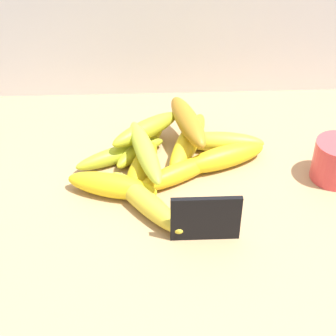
% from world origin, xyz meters
% --- Properties ---
extents(counter_top, '(1.10, 0.76, 0.03)m').
position_xyz_m(counter_top, '(0.00, 0.00, 0.01)').
color(counter_top, tan).
rests_on(counter_top, ground).
extents(chalkboard_sign, '(0.11, 0.02, 0.08)m').
position_xyz_m(chalkboard_sign, '(-0.01, -0.09, 0.07)').
color(chalkboard_sign, black).
rests_on(chalkboard_sign, counter_top).
extents(banana_0, '(0.17, 0.10, 0.04)m').
position_xyz_m(banana_0, '(0.04, 0.10, 0.05)').
color(banana_0, yellow).
rests_on(banana_0, counter_top).
extents(banana_1, '(0.17, 0.12, 0.04)m').
position_xyz_m(banana_1, '(-0.05, 0.06, 0.05)').
color(banana_1, yellow).
rests_on(banana_1, counter_top).
extents(banana_2, '(0.08, 0.16, 0.04)m').
position_xyz_m(banana_2, '(-0.11, 0.07, 0.05)').
color(banana_2, gold).
rests_on(banana_2, counter_top).
extents(banana_3, '(0.11, 0.21, 0.04)m').
position_xyz_m(banana_3, '(-0.02, 0.15, 0.05)').
color(banana_3, yellow).
rests_on(banana_3, counter_top).
extents(banana_4, '(0.15, 0.18, 0.04)m').
position_xyz_m(banana_4, '(-0.11, -0.02, 0.05)').
color(banana_4, gold).
rests_on(banana_4, counter_top).
extents(banana_5, '(0.17, 0.09, 0.04)m').
position_xyz_m(banana_5, '(-0.16, 0.02, 0.05)').
color(banana_5, yellow).
rests_on(banana_5, counter_top).
extents(banana_6, '(0.17, 0.06, 0.04)m').
position_xyz_m(banana_6, '(0.04, 0.15, 0.05)').
color(banana_6, yellow).
rests_on(banana_6, counter_top).
extents(banana_7, '(0.18, 0.11, 0.03)m').
position_xyz_m(banana_7, '(-0.15, 0.12, 0.05)').
color(banana_7, '#A7B729').
rests_on(banana_7, counter_top).
extents(banana_8, '(0.11, 0.15, 0.03)m').
position_xyz_m(banana_8, '(-0.11, 0.15, 0.05)').
color(banana_8, gold).
rests_on(banana_8, counter_top).
extents(banana_9, '(0.08, 0.18, 0.04)m').
position_xyz_m(banana_9, '(-0.02, 0.16, 0.09)').
color(banana_9, '#A8741F').
rests_on(banana_9, banana_3).
extents(banana_10, '(0.08, 0.20, 0.03)m').
position_xyz_m(banana_10, '(-0.11, 0.07, 0.09)').
color(banana_10, '#AFC337').
rests_on(banana_10, banana_2).
extents(banana_11, '(0.14, 0.13, 0.04)m').
position_xyz_m(banana_11, '(-0.10, 0.15, 0.08)').
color(banana_11, gold).
rests_on(banana_11, banana_8).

